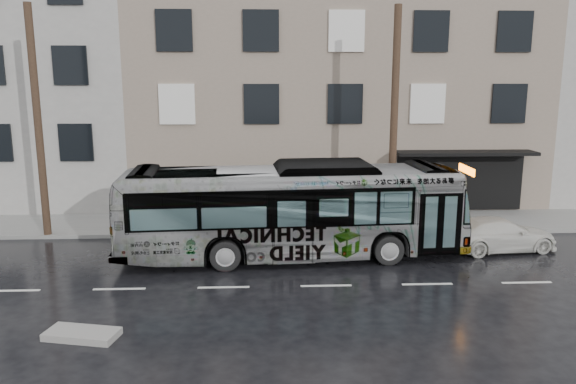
# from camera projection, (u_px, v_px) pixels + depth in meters

# --- Properties ---
(ground) EXTENTS (120.00, 120.00, 0.00)m
(ground) POSITION_uv_depth(u_px,v_px,m) (228.00, 261.00, 19.85)
(ground) COLOR black
(ground) RESTS_ON ground
(sidewalk) EXTENTS (90.00, 3.60, 0.15)m
(sidewalk) POSITION_uv_depth(u_px,v_px,m) (235.00, 224.00, 24.63)
(sidewalk) COLOR gray
(sidewalk) RESTS_ON ground
(building_taupe) EXTENTS (20.00, 12.00, 11.00)m
(building_taupe) POSITION_uv_depth(u_px,v_px,m) (330.00, 93.00, 31.38)
(building_taupe) COLOR gray
(building_taupe) RESTS_ON ground
(utility_pole_front) EXTENTS (0.30, 0.30, 9.00)m
(utility_pole_front) POSITION_uv_depth(u_px,v_px,m) (394.00, 122.00, 22.41)
(utility_pole_front) COLOR #412F20
(utility_pole_front) RESTS_ON sidewalk
(utility_pole_rear) EXTENTS (0.30, 0.30, 9.00)m
(utility_pole_rear) POSITION_uv_depth(u_px,v_px,m) (38.00, 123.00, 21.82)
(utility_pole_rear) COLOR #412F20
(utility_pole_rear) RESTS_ON sidewalk
(sign_post) EXTENTS (0.06, 0.06, 2.40)m
(sign_post) POSITION_uv_depth(u_px,v_px,m) (417.00, 202.00, 23.13)
(sign_post) COLOR slate
(sign_post) RESTS_ON sidewalk
(bus) EXTENTS (12.49, 3.71, 3.43)m
(bus) POSITION_uv_depth(u_px,v_px,m) (291.00, 211.00, 20.04)
(bus) COLOR #B2B2B2
(bus) RESTS_ON ground
(white_sedan) EXTENTS (4.49, 2.32, 1.25)m
(white_sedan) POSITION_uv_depth(u_px,v_px,m) (499.00, 234.00, 21.02)
(white_sedan) COLOR silver
(white_sedan) RESTS_ON ground
(slush_pile) EXTENTS (1.93, 1.17, 0.18)m
(slush_pile) POSITION_uv_depth(u_px,v_px,m) (82.00, 334.00, 14.04)
(slush_pile) COLOR gray
(slush_pile) RESTS_ON ground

